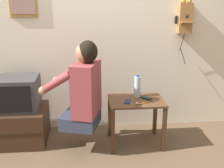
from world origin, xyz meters
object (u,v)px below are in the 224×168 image
at_px(television, 16,94).
at_px(wall_phone_antique, 185,17).
at_px(person, 84,89).
at_px(toothbrush, 141,103).
at_px(water_bottle, 137,86).
at_px(cell_phone_spare, 146,98).
at_px(cell_phone_held, 127,101).

relative_size(television, wall_phone_antique, 0.63).
xyz_separation_m(person, toothbrush, (0.60, -0.03, -0.17)).
distance_m(television, water_bottle, 1.34).
bearing_deg(cell_phone_spare, cell_phone_held, 163.09).
height_order(cell_phone_held, cell_phone_spare, same).
relative_size(wall_phone_antique, water_bottle, 3.04).
bearing_deg(toothbrush, person, 64.41).
height_order(person, water_bottle, person).
distance_m(cell_phone_held, water_bottle, 0.24).
bearing_deg(cell_phone_held, wall_phone_antique, 46.38).
relative_size(cell_phone_held, toothbrush, 0.91).
bearing_deg(cell_phone_held, cell_phone_spare, 32.87).
bearing_deg(wall_phone_antique, cell_phone_held, -146.69).
distance_m(wall_phone_antique, toothbrush, 1.17).
bearing_deg(toothbrush, cell_phone_spare, -51.66).
bearing_deg(toothbrush, wall_phone_antique, -69.45).
distance_m(person, cell_phone_spare, 0.72).
distance_m(wall_phone_antique, cell_phone_held, 1.22).
bearing_deg(wall_phone_antique, toothbrush, -136.99).
height_order(television, cell_phone_held, television).
height_order(person, wall_phone_antique, wall_phone_antique).
xyz_separation_m(cell_phone_held, water_bottle, (0.13, 0.16, 0.11)).
distance_m(television, wall_phone_antique, 2.12).
relative_size(person, cell_phone_spare, 6.75).
relative_size(person, water_bottle, 3.59).
bearing_deg(cell_phone_held, television, -177.06).
relative_size(television, water_bottle, 1.90).
xyz_separation_m(cell_phone_held, cell_phone_spare, (0.22, 0.08, 0.00)).
bearing_deg(person, toothbrush, -76.83).
bearing_deg(water_bottle, cell_phone_held, -129.64).
bearing_deg(water_bottle, wall_phone_antique, 28.13).
bearing_deg(water_bottle, cell_phone_spare, -41.73).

